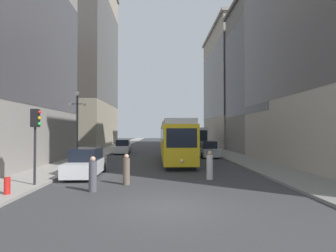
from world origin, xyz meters
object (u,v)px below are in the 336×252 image
object	(u,v)px
pedestrian_crossing_near	(93,175)
parked_car_left_mid	(86,163)
pedestrian_on_sidewalk	(210,166)
fire_hydrant	(7,186)
parked_car_left_near	(123,147)
streetcar	(175,140)
lamp_post_left_near	(77,117)
pedestrian_crossing_far	(126,170)
traffic_light_near_left	(35,126)
transit_bus	(192,137)
parked_car_right_far	(207,150)

from	to	relation	value
pedestrian_crossing_near	parked_car_left_mid	bearing A→B (deg)	-92.93
pedestrian_on_sidewalk	fire_hydrant	world-z (taller)	pedestrian_on_sidewalk
parked_car_left_near	parked_car_left_mid	world-z (taller)	same
streetcar	fire_hydrant	size ratio (longest dim) A/B	17.77
pedestrian_crossing_near	lamp_post_left_near	size ratio (longest dim) A/B	0.28
parked_car_left_near	parked_car_left_mid	bearing A→B (deg)	-92.56
pedestrian_crossing_far	traffic_light_near_left	bearing A→B (deg)	19.40
parked_car_left_mid	pedestrian_on_sidewalk	size ratio (longest dim) A/B	2.86
transit_bus	parked_car_left_mid	xyz separation A→B (m)	(-10.17, -25.31, -1.10)
parked_car_left_near	traffic_light_near_left	xyz separation A→B (m)	(-1.68, -20.92, 2.34)
lamp_post_left_near	pedestrian_on_sidewalk	bearing A→B (deg)	-30.50
transit_bus	traffic_light_near_left	world-z (taller)	traffic_light_near_left
pedestrian_crossing_near	transit_bus	bearing A→B (deg)	-127.82
parked_car_left_mid	traffic_light_near_left	world-z (taller)	traffic_light_near_left
pedestrian_on_sidewalk	parked_car_left_near	bearing A→B (deg)	-139.16
transit_bus	pedestrian_on_sidewalk	world-z (taller)	transit_bus
parked_car_right_far	pedestrian_crossing_far	size ratio (longest dim) A/B	2.74
traffic_light_near_left	lamp_post_left_near	xyz separation A→B (m)	(-0.22, 7.73, 0.88)
parked_car_left_near	pedestrian_crossing_far	bearing A→B (deg)	-84.21
pedestrian_crossing_far	fire_hydrant	xyz separation A→B (m)	(-4.91, -2.68, -0.26)
streetcar	parked_car_left_near	bearing A→B (deg)	123.20
pedestrian_crossing_near	pedestrian_crossing_far	size ratio (longest dim) A/B	1.02
pedestrian_crossing_near	pedestrian_crossing_far	bearing A→B (deg)	-153.15
streetcar	pedestrian_on_sidewalk	bearing A→B (deg)	-81.42
parked_car_right_far	pedestrian_crossing_near	xyz separation A→B (m)	(-8.62, -16.59, -0.05)
pedestrian_on_sidewalk	fire_hydrant	bearing A→B (deg)	-49.12
traffic_light_near_left	fire_hydrant	bearing A→B (deg)	-96.73
lamp_post_left_near	fire_hydrant	xyz separation A→B (m)	(-0.03, -9.81, -3.54)
pedestrian_crossing_near	pedestrian_crossing_far	distance (m)	2.16
parked_car_left_near	pedestrian_crossing_near	distance (m)	22.00
transit_bus	lamp_post_left_near	distance (m)	24.42
pedestrian_crossing_far	fire_hydrant	size ratio (longest dim) A/B	2.24
parked_car_left_near	pedestrian_crossing_near	bearing A→B (deg)	-88.50
streetcar	fire_hydrant	bearing A→B (deg)	-121.96
parked_car_left_near	traffic_light_near_left	bearing A→B (deg)	-97.16
streetcar	parked_car_left_near	distance (m)	11.46
parked_car_left_mid	traffic_light_near_left	xyz separation A→B (m)	(-1.68, -3.54, 2.34)
lamp_post_left_near	transit_bus	bearing A→B (deg)	60.26
pedestrian_crossing_near	pedestrian_on_sidewalk	distance (m)	6.98
transit_bus	traffic_light_near_left	bearing A→B (deg)	-114.61
streetcar	pedestrian_crossing_far	xyz separation A→B (m)	(-3.35, -10.86, -1.32)
transit_bus	lamp_post_left_near	bearing A→B (deg)	-122.02
pedestrian_crossing_near	traffic_light_near_left	world-z (taller)	traffic_light_near_left
parked_car_left_mid	parked_car_left_near	bearing A→B (deg)	89.26
pedestrian_crossing_near	pedestrian_on_sidewalk	size ratio (longest dim) A/B	0.98
parked_car_left_mid	parked_car_right_far	distance (m)	15.75
pedestrian_on_sidewalk	fire_hydrant	size ratio (longest dim) A/B	2.32
pedestrian_on_sidewalk	lamp_post_left_near	bearing A→B (deg)	-102.19
streetcar	lamp_post_left_near	distance (m)	9.24
parked_car_left_mid	traffic_light_near_left	bearing A→B (deg)	-116.14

